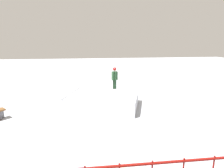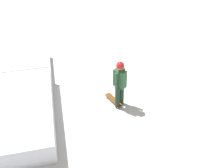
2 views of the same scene
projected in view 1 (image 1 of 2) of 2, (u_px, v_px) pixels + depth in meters
The scene contains 4 objects.
ground_plane at pixel (91, 105), 10.62m from camera, with size 60.00×60.00×0.00m, color #B2B7C1.
skate_ramp at pixel (95, 101), 10.31m from camera, with size 5.95×4.23×0.74m.
skater at pixel (115, 77), 13.35m from camera, with size 0.43×0.42×1.73m.
skateboard at pixel (111, 90), 13.46m from camera, with size 0.81×0.28×0.09m.
Camera 1 is at (0.22, 10.16, 3.50)m, focal length 30.13 mm.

